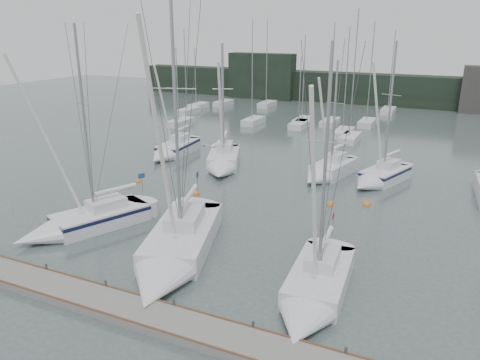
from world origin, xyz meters
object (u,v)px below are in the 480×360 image
at_px(sailboat_mid_d, 378,178).
at_px(buoy_c, 138,182).
at_px(sailboat_near_left, 77,224).
at_px(sailboat_mid_a, 172,151).
at_px(sailboat_near_center, 172,256).
at_px(buoy_a, 197,194).
at_px(sailboat_near_right, 312,296).
at_px(sailboat_mid_c, 326,172).
at_px(sailboat_mid_b, 223,163).
at_px(buoy_b, 330,205).
at_px(buoy_d, 366,205).

height_order(sailboat_mid_d, buoy_c, sailboat_mid_d).
xyz_separation_m(sailboat_near_left, sailboat_mid_a, (-4.54, 18.27, 0.04)).
distance_m(sailboat_near_center, buoy_a, 11.56).
bearing_deg(sailboat_near_right, sailboat_mid_a, 131.93).
bearing_deg(sailboat_mid_d, sailboat_mid_c, -156.58).
distance_m(sailboat_near_left, sailboat_near_center, 8.09).
distance_m(sailboat_mid_c, sailboat_mid_d, 4.39).
height_order(sailboat_mid_a, sailboat_mid_b, sailboat_mid_b).
xyz_separation_m(sailboat_mid_c, buoy_b, (1.99, -6.15, -0.57)).
bearing_deg(sailboat_mid_c, buoy_b, -59.60).
bearing_deg(sailboat_near_right, sailboat_near_center, 172.09).
height_order(buoy_b, buoy_d, buoy_d).
bearing_deg(sailboat_mid_a, sailboat_mid_b, -19.37).
bearing_deg(buoy_b, sailboat_mid_c, 107.90).
bearing_deg(sailboat_near_left, sailboat_near_center, 15.89).
height_order(sailboat_near_right, sailboat_mid_b, sailboat_near_right).
bearing_deg(sailboat_mid_a, sailboat_near_center, -60.53).
bearing_deg(sailboat_near_left, buoy_d, 62.53).
distance_m(sailboat_near_left, sailboat_mid_a, 18.82).
height_order(sailboat_near_left, buoy_d, sailboat_near_left).
distance_m(sailboat_near_center, sailboat_mid_b, 18.40).
bearing_deg(sailboat_mid_d, buoy_c, -137.16).
bearing_deg(buoy_d, buoy_c, -171.75).
relative_size(sailboat_mid_b, sailboat_mid_c, 1.13).
relative_size(sailboat_near_right, buoy_d, 21.41).
bearing_deg(sailboat_near_center, sailboat_mid_c, 61.73).
distance_m(sailboat_mid_c, buoy_c, 16.28).
relative_size(sailboat_near_left, sailboat_mid_d, 1.11).
bearing_deg(sailboat_mid_d, buoy_a, -125.97).
xyz_separation_m(sailboat_mid_a, buoy_a, (7.98, -8.82, -0.60)).
xyz_separation_m(sailboat_near_right, sailboat_mid_a, (-20.73, 19.96, 0.09)).
relative_size(sailboat_mid_c, buoy_a, 20.96).
height_order(sailboat_mid_d, buoy_b, sailboat_mid_d).
distance_m(sailboat_near_center, sailboat_mid_c, 19.27).
distance_m(sailboat_mid_c, buoy_d, 6.72).
bearing_deg(sailboat_mid_b, buoy_a, -101.78).
xyz_separation_m(sailboat_mid_d, buoy_b, (-2.40, -6.44, -0.57)).
distance_m(sailboat_near_center, buoy_c, 15.49).
xyz_separation_m(buoy_a, buoy_c, (-6.11, 0.60, 0.00)).
relative_size(sailboat_near_left, sailboat_mid_b, 1.14).
relative_size(sailboat_near_right, sailboat_mid_d, 1.06).
xyz_separation_m(sailboat_mid_c, buoy_c, (-14.32, -7.72, -0.57)).
xyz_separation_m(sailboat_mid_b, buoy_b, (11.38, -4.70, -0.61)).
xyz_separation_m(sailboat_near_center, buoy_d, (8.09, 13.93, -0.59)).
distance_m(sailboat_mid_a, sailboat_mid_c, 16.19).
bearing_deg(sailboat_mid_b, buoy_c, -149.71).
bearing_deg(sailboat_near_right, buoy_d, 86.21).
bearing_deg(buoy_d, sailboat_near_center, -120.15).
relative_size(sailboat_near_center, buoy_d, 26.60).
bearing_deg(sailboat_near_center, buoy_c, 116.26).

